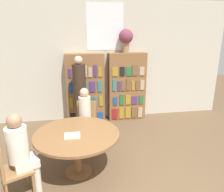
{
  "coord_description": "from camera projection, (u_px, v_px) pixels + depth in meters",
  "views": [
    {
      "loc": [
        -0.74,
        -2.19,
        2.3
      ],
      "look_at": [
        -0.07,
        1.83,
        1.05
      ],
      "focal_mm": 35.0,
      "sensor_mm": 36.0,
      "label": 1
    }
  ],
  "objects": [
    {
      "name": "chair_near_camera",
      "position": [
        10.0,
        168.0,
        2.97
      ],
      "size": [
        0.53,
        0.53,
        0.89
      ],
      "rotation": [
        0.0,
        0.0,
        -1.14
      ],
      "color": "olive",
      "rests_on": "ground_plane"
    },
    {
      "name": "open_book_on_table",
      "position": [
        72.0,
        136.0,
        3.33
      ],
      "size": [
        0.24,
        0.18,
        0.03
      ],
      "color": "silver",
      "rests_on": "reading_table"
    },
    {
      "name": "reading_table",
      "position": [
        77.0,
        139.0,
        3.48
      ],
      "size": [
        1.36,
        1.36,
        0.73
      ],
      "color": "brown",
      "rests_on": "ground_plane"
    },
    {
      "name": "chair_left_side",
      "position": [
        86.0,
        121.0,
        4.49
      ],
      "size": [
        0.47,
        0.47,
        0.89
      ],
      "rotation": [
        0.0,
        0.0,
        -3.34
      ],
      "color": "olive",
      "rests_on": "ground_plane"
    },
    {
      "name": "seated_reader_right",
      "position": [
        21.0,
        149.0,
        3.0
      ],
      "size": [
        0.42,
        0.39,
        1.26
      ],
      "rotation": [
        0.0,
        0.0,
        -1.14
      ],
      "color": "silver",
      "rests_on": "ground_plane"
    },
    {
      "name": "bookshelf_left",
      "position": [
        85.0,
        89.0,
        5.5
      ],
      "size": [
        0.95,
        0.34,
        1.74
      ],
      "color": "brown",
      "rests_on": "ground_plane"
    },
    {
      "name": "seated_reader_left",
      "position": [
        85.0,
        116.0,
        4.25
      ],
      "size": [
        0.29,
        0.37,
        1.23
      ],
      "rotation": [
        0.0,
        0.0,
        -3.34
      ],
      "color": "beige",
      "rests_on": "ground_plane"
    },
    {
      "name": "bookshelf_right",
      "position": [
        127.0,
        87.0,
        5.67
      ],
      "size": [
        0.95,
        0.34,
        1.74
      ],
      "color": "brown",
      "rests_on": "ground_plane"
    },
    {
      "name": "wall_back",
      "position": [
        105.0,
        62.0,
        5.58
      ],
      "size": [
        6.4,
        0.07,
        3.0
      ],
      "color": "beige",
      "rests_on": "ground_plane"
    },
    {
      "name": "librarian_standing",
      "position": [
        80.0,
        86.0,
        4.95
      ],
      "size": [
        0.29,
        0.56,
        1.74
      ],
      "color": "#332319",
      "rests_on": "ground_plane"
    },
    {
      "name": "flower_vase",
      "position": [
        126.0,
        38.0,
        5.3
      ],
      "size": [
        0.35,
        0.35,
        0.57
      ],
      "color": "#997047",
      "rests_on": "bookshelf_right"
    }
  ]
}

